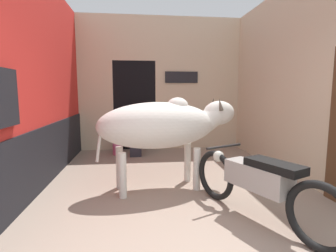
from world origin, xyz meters
TOP-DOWN VIEW (x-y plane):
  - wall_left_shopfront at (-2.17, 2.42)m, footprint 0.25×4.86m
  - wall_back_with_doorway at (-0.28, 5.14)m, footprint 4.17×0.93m
  - wall_right_with_door at (2.17, 2.38)m, footprint 0.22×4.86m
  - cow at (-0.22, 1.96)m, footprint 2.24×1.03m
  - motorcycle_near at (0.75, 0.81)m, footprint 0.97×1.97m
  - shopkeeper_seated at (-0.66, 4.16)m, footprint 0.38×0.33m
  - plastic_stool at (-1.09, 4.31)m, footprint 0.35×0.35m

SIDE VIEW (x-z plane):
  - plastic_stool at x=-1.09m, z-range 0.02..0.40m
  - motorcycle_near at x=0.75m, z-range 0.06..0.85m
  - shopkeeper_seated at x=-0.66m, z-range 0.02..1.13m
  - cow at x=-0.22m, z-range 0.29..1.70m
  - wall_back_with_doorway at x=-0.28m, z-range -0.23..3.17m
  - wall_left_shopfront at x=-2.17m, z-range -0.06..3.35m
  - wall_right_with_door at x=2.17m, z-range -0.02..3.38m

